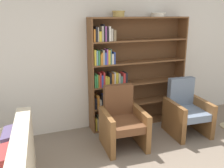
# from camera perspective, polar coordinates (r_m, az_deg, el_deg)

# --- Properties ---
(wall_back) EXTENTS (12.00, 0.06, 2.75)m
(wall_back) POSITION_cam_1_polar(r_m,az_deg,el_deg) (4.52, -1.51, 7.13)
(wall_back) COLOR silver
(wall_back) RESTS_ON ground
(bookshelf) EXTENTS (1.86, 0.30, 2.00)m
(bookshelf) POSITION_cam_1_polar(r_m,az_deg,el_deg) (4.58, 3.78, 2.27)
(bookshelf) COLOR brown
(bookshelf) RESTS_ON ground
(bowl_cream) EXTENTS (0.22, 0.22, 0.10)m
(bowl_cream) POSITION_cam_1_polar(r_m,az_deg,el_deg) (4.35, 1.52, 15.84)
(bowl_cream) COLOR tan
(bowl_cream) RESTS_ON bookshelf
(bowl_brass) EXTENTS (0.26, 0.26, 0.07)m
(bowl_brass) POSITION_cam_1_polar(r_m,az_deg,el_deg) (4.70, 10.51, 15.40)
(bowl_brass) COLOR silver
(bowl_brass) RESTS_ON bookshelf
(armchair_leather) EXTENTS (0.69, 0.72, 0.95)m
(armchair_leather) POSITION_cam_1_polar(r_m,az_deg,el_deg) (4.01, 2.41, -8.58)
(armchair_leather) COLOR brown
(armchair_leather) RESTS_ON ground
(armchair_cushioned) EXTENTS (0.69, 0.73, 0.95)m
(armchair_cushioned) POSITION_cam_1_polar(r_m,az_deg,el_deg) (4.60, 16.61, -5.93)
(armchair_cushioned) COLOR brown
(armchair_cushioned) RESTS_ON ground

